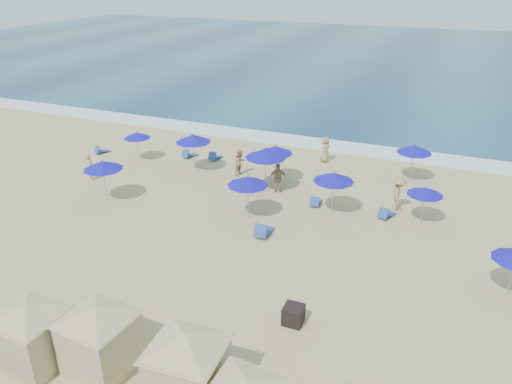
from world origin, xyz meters
The scene contains 27 objects.
ground centered at (0.00, 0.00, 0.00)m, with size 160.00×160.00×0.00m, color tan.
ocean centered at (0.00, 55.00, 0.03)m, with size 160.00×80.00×0.06m, color navy.
surf_line centered at (0.00, 15.50, 0.04)m, with size 160.00×2.50×0.08m, color white.
trash_bin centered at (4.51, -4.47, 0.36)m, with size 0.73×0.73×0.73m, color black.
cabana_0 centered at (-2.80, -9.68, 1.51)m, with size 4.21×4.21×2.65m.
cabana_1 centered at (-0.59, -9.00, 1.56)m, with size 4.34×4.34×2.73m.
cabana_2 centered at (2.73, -9.11, 1.60)m, with size 4.45×4.45×2.80m.
umbrella_0 centered at (-10.65, 7.61, 1.79)m, with size 1.81×1.81×2.06m.
umbrella_1 centered at (-8.63, 1.54, 2.16)m, with size 2.19×2.19×2.49m.
umbrella_2 centered at (-6.17, 7.31, 2.23)m, with size 2.26×2.26×2.58m.
umbrella_3 centered at (-0.81, 6.18, 2.38)m, with size 2.41×2.41×2.74m.
umbrella_4 centered at (-0.42, 2.67, 2.12)m, with size 2.15×2.15×2.44m.
umbrella_5 centered at (-0.79, 7.70, 2.10)m, with size 2.13×2.13×2.42m.
umbrella_6 centered at (3.53, 4.81, 2.14)m, with size 2.17×2.17×2.47m.
umbrella_7 centered at (6.90, 11.04, 2.08)m, with size 2.10×2.10×2.39m.
umbrella_8 centered at (8.08, 5.56, 1.81)m, with size 1.84×1.84×2.09m.
beach_chair_0 centered at (-13.96, 7.73, 0.21)m, with size 0.86×1.21×0.61m.
beach_chair_1 centered at (-7.81, 9.38, 0.23)m, with size 0.79×1.30×0.67m.
beach_chair_2 centered at (-5.94, 9.67, 0.23)m, with size 0.57×1.22×0.66m.
beach_chair_3 centered at (1.02, 1.22, 0.27)m, with size 0.65×1.42×0.77m.
beach_chair_4 centered at (2.45, 5.50, 0.22)m, with size 0.56×1.16×0.63m.
beach_chair_5 centered at (6.30, 5.48, 0.23)m, with size 0.93×1.33×0.67m.
beachgoer_0 centered at (-11.43, 3.66, 0.84)m, with size 0.61×0.40×1.68m, color #A3835B.
beachgoer_1 centered at (-3.19, 7.88, 0.84)m, with size 0.82×0.64×1.68m, color #A3835B.
beachgoer_2 centered at (-0.08, 6.32, 0.90)m, with size 1.05×0.44×1.79m, color #A3835B.
beachgoer_3 centered at (6.70, 6.62, 0.95)m, with size 1.22×0.70×1.89m, color #A3835B.
beachgoer_4 centered at (1.11, 12.23, 0.88)m, with size 0.86×0.56×1.76m, color #A3835B.
Camera 1 is at (8.95, -18.79, 12.25)m, focal length 35.00 mm.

